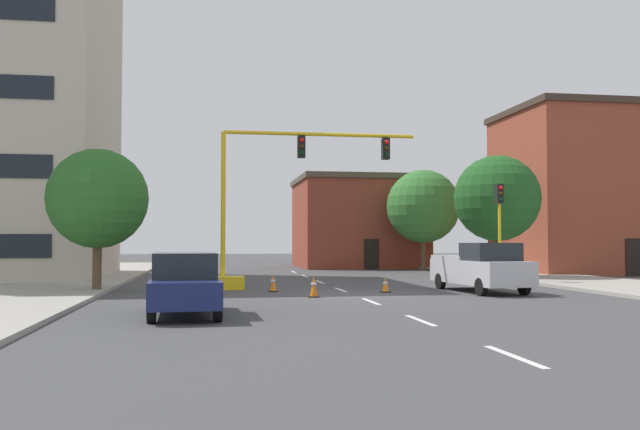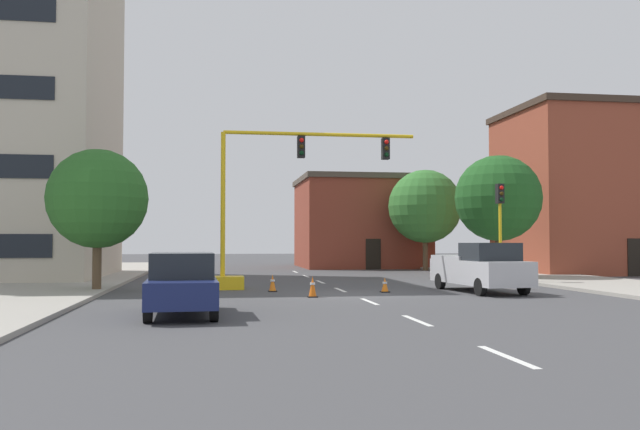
{
  "view_description": "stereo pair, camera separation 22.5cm",
  "coord_description": "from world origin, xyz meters",
  "px_view_note": "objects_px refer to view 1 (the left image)",
  "views": [
    {
      "loc": [
        -5.38,
        -25.48,
        2.08
      ],
      "look_at": [
        -0.49,
        4.93,
        3.25
      ],
      "focal_mm": 37.86,
      "sensor_mm": 36.0,
      "label": 1
    },
    {
      "loc": [
        -5.16,
        -25.51,
        2.08
      ],
      "look_at": [
        -0.49,
        4.93,
        3.25
      ],
      "focal_mm": 37.86,
      "sensor_mm": 36.0,
      "label": 2
    }
  ],
  "objects_px": {
    "traffic_cone_roadside_c": "(385,285)",
    "tree_right_far": "(423,206)",
    "traffic_light_pole_right": "(500,210)",
    "tree_left_near": "(98,199)",
    "traffic_cone_roadside_a": "(273,283)",
    "pickup_truck_silver": "(481,268)",
    "traffic_cone_roadside_b": "(314,287)",
    "traffic_signal_gantry": "(251,236)",
    "sedan_navy_near_left": "(185,284)",
    "tree_right_mid": "(497,198)"
  },
  "relations": [
    {
      "from": "traffic_light_pole_right",
      "to": "pickup_truck_silver",
      "type": "height_order",
      "value": "traffic_light_pole_right"
    },
    {
      "from": "tree_left_near",
      "to": "tree_right_far",
      "type": "relative_size",
      "value": 0.83
    },
    {
      "from": "tree_left_near",
      "to": "pickup_truck_silver",
      "type": "bearing_deg",
      "value": -8.0
    },
    {
      "from": "pickup_truck_silver",
      "to": "traffic_cone_roadside_a",
      "type": "distance_m",
      "value": 8.43
    },
    {
      "from": "traffic_signal_gantry",
      "to": "traffic_light_pole_right",
      "type": "distance_m",
      "value": 12.1
    },
    {
      "from": "traffic_signal_gantry",
      "to": "pickup_truck_silver",
      "type": "height_order",
      "value": "traffic_signal_gantry"
    },
    {
      "from": "tree_left_near",
      "to": "tree_right_mid",
      "type": "height_order",
      "value": "tree_right_mid"
    },
    {
      "from": "traffic_cone_roadside_a",
      "to": "tree_right_far",
      "type": "bearing_deg",
      "value": 55.56
    },
    {
      "from": "pickup_truck_silver",
      "to": "tree_right_far",
      "type": "bearing_deg",
      "value": 78.89
    },
    {
      "from": "tree_right_mid",
      "to": "traffic_cone_roadside_b",
      "type": "bearing_deg",
      "value": -139.01
    },
    {
      "from": "pickup_truck_silver",
      "to": "traffic_cone_roadside_b",
      "type": "height_order",
      "value": "pickup_truck_silver"
    },
    {
      "from": "tree_right_mid",
      "to": "traffic_cone_roadside_b",
      "type": "relative_size",
      "value": 8.59
    },
    {
      "from": "traffic_light_pole_right",
      "to": "traffic_cone_roadside_a",
      "type": "bearing_deg",
      "value": -164.69
    },
    {
      "from": "traffic_cone_roadside_a",
      "to": "traffic_cone_roadside_b",
      "type": "height_order",
      "value": "traffic_cone_roadside_b"
    },
    {
      "from": "traffic_signal_gantry",
      "to": "sedan_navy_near_left",
      "type": "height_order",
      "value": "traffic_signal_gantry"
    },
    {
      "from": "sedan_navy_near_left",
      "to": "traffic_cone_roadside_a",
      "type": "relative_size",
      "value": 6.49
    },
    {
      "from": "traffic_signal_gantry",
      "to": "traffic_cone_roadside_c",
      "type": "xyz_separation_m",
      "value": [
        5.23,
        -2.68,
        -1.97
      ]
    },
    {
      "from": "tree_left_near",
      "to": "traffic_light_pole_right",
      "type": "bearing_deg",
      "value": 7.64
    },
    {
      "from": "tree_left_near",
      "to": "traffic_cone_roadside_a",
      "type": "height_order",
      "value": "tree_left_near"
    },
    {
      "from": "traffic_cone_roadside_b",
      "to": "pickup_truck_silver",
      "type": "bearing_deg",
      "value": 11.35
    },
    {
      "from": "tree_right_far",
      "to": "traffic_cone_roadside_b",
      "type": "bearing_deg",
      "value": -117.79
    },
    {
      "from": "tree_right_mid",
      "to": "pickup_truck_silver",
      "type": "relative_size",
      "value": 1.21
    },
    {
      "from": "traffic_light_pole_right",
      "to": "tree_left_near",
      "type": "bearing_deg",
      "value": -172.36
    },
    {
      "from": "tree_right_mid",
      "to": "sedan_navy_near_left",
      "type": "bearing_deg",
      "value": -135.97
    },
    {
      "from": "tree_right_far",
      "to": "traffic_cone_roadside_c",
      "type": "xyz_separation_m",
      "value": [
        -7.57,
        -18.53,
        -4.15
      ]
    },
    {
      "from": "traffic_light_pole_right",
      "to": "tree_right_mid",
      "type": "height_order",
      "value": "tree_right_mid"
    },
    {
      "from": "traffic_cone_roadside_a",
      "to": "traffic_cone_roadside_c",
      "type": "distance_m",
      "value": 4.55
    },
    {
      "from": "traffic_cone_roadside_a",
      "to": "traffic_cone_roadside_b",
      "type": "xyz_separation_m",
      "value": [
        1.23,
        -2.94,
        0.04
      ]
    },
    {
      "from": "tree_right_mid",
      "to": "traffic_cone_roadside_c",
      "type": "height_order",
      "value": "tree_right_mid"
    },
    {
      "from": "tree_right_far",
      "to": "traffic_cone_roadside_a",
      "type": "xyz_separation_m",
      "value": [
        -12.0,
        -17.5,
        -4.1
      ]
    },
    {
      "from": "pickup_truck_silver",
      "to": "traffic_signal_gantry",
      "type": "bearing_deg",
      "value": 160.62
    },
    {
      "from": "traffic_signal_gantry",
      "to": "tree_right_far",
      "type": "height_order",
      "value": "tree_right_far"
    },
    {
      "from": "traffic_light_pole_right",
      "to": "tree_right_far",
      "type": "height_order",
      "value": "tree_right_far"
    },
    {
      "from": "traffic_light_pole_right",
      "to": "traffic_cone_roadside_c",
      "type": "xyz_separation_m",
      "value": [
        -6.72,
        -4.08,
        -3.24
      ]
    },
    {
      "from": "traffic_signal_gantry",
      "to": "pickup_truck_silver",
      "type": "bearing_deg",
      "value": -19.38
    },
    {
      "from": "traffic_signal_gantry",
      "to": "traffic_light_pole_right",
      "type": "height_order",
      "value": "traffic_signal_gantry"
    },
    {
      "from": "traffic_signal_gantry",
      "to": "tree_right_far",
      "type": "bearing_deg",
      "value": 51.07
    },
    {
      "from": "traffic_cone_roadside_c",
      "to": "tree_right_far",
      "type": "bearing_deg",
      "value": 67.79
    },
    {
      "from": "sedan_navy_near_left",
      "to": "tree_right_mid",
      "type": "bearing_deg",
      "value": 44.03
    },
    {
      "from": "sedan_navy_near_left",
      "to": "traffic_cone_roadside_a",
      "type": "distance_m",
      "value": 8.97
    },
    {
      "from": "tree_left_near",
      "to": "traffic_cone_roadside_c",
      "type": "xyz_separation_m",
      "value": [
        11.44,
        -1.64,
        -3.46
      ]
    },
    {
      "from": "traffic_light_pole_right",
      "to": "tree_right_far",
      "type": "distance_m",
      "value": 14.5
    },
    {
      "from": "traffic_cone_roadside_a",
      "to": "traffic_cone_roadside_c",
      "type": "xyz_separation_m",
      "value": [
        4.44,
        -1.03,
        -0.05
      ]
    },
    {
      "from": "traffic_light_pole_right",
      "to": "tree_right_far",
      "type": "relative_size",
      "value": 0.69
    },
    {
      "from": "tree_right_mid",
      "to": "traffic_cone_roadside_a",
      "type": "bearing_deg",
      "value": -150.89
    },
    {
      "from": "tree_left_near",
      "to": "tree_right_far",
      "type": "height_order",
      "value": "tree_right_far"
    },
    {
      "from": "pickup_truck_silver",
      "to": "traffic_cone_roadside_b",
      "type": "distance_m",
      "value": 7.2
    },
    {
      "from": "traffic_cone_roadside_c",
      "to": "sedan_navy_near_left",
      "type": "bearing_deg",
      "value": -136.19
    },
    {
      "from": "sedan_navy_near_left",
      "to": "traffic_cone_roadside_c",
      "type": "relative_size",
      "value": 7.7
    },
    {
      "from": "pickup_truck_silver",
      "to": "traffic_cone_roadside_c",
      "type": "distance_m",
      "value": 3.92
    }
  ]
}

